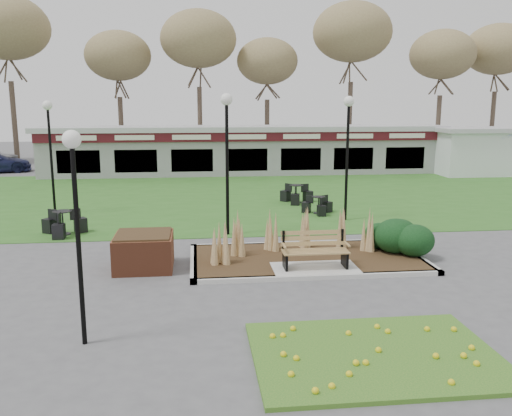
{
  "coord_description": "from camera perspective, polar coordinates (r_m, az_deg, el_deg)",
  "views": [
    {
      "loc": [
        -3.0,
        -12.98,
        4.32
      ],
      "look_at": [
        -1.32,
        2.0,
        1.36
      ],
      "focal_mm": 38.0,
      "sensor_mm": 36.0,
      "label": 1
    }
  ],
  "objects": [
    {
      "name": "lamp_post_mid_left",
      "position": [
        22.28,
        -20.93,
        7.47
      ],
      "size": [
        0.36,
        0.36,
        4.38
      ],
      "color": "black",
      "rests_on": "ground"
    },
    {
      "name": "lamp_post_far_right",
      "position": [
        19.96,
        9.66,
        8.03
      ],
      "size": [
        0.38,
        0.38,
        4.54
      ],
      "color": "black",
      "rests_on": "ground"
    },
    {
      "name": "food_pavilion",
      "position": [
        33.2,
        -1.19,
        6.17
      ],
      "size": [
        24.6,
        3.4,
        2.9
      ],
      "color": "gray",
      "rests_on": "ground"
    },
    {
      "name": "ground",
      "position": [
        14.0,
        6.35,
        -6.94
      ],
      "size": [
        100.0,
        100.0,
        0.0
      ],
      "primitive_type": "plane",
      "color": "#515154",
      "rests_on": "ground"
    },
    {
      "name": "lawn",
      "position": [
        25.53,
        0.45,
        1.37
      ],
      "size": [
        34.0,
        16.0,
        0.02
      ],
      "primitive_type": "cube",
      "color": "#2D621F",
      "rests_on": "ground"
    },
    {
      "name": "planting_bed",
      "position": [
        15.47,
        9.9,
        -3.88
      ],
      "size": [
        6.75,
        3.4,
        1.27
      ],
      "color": "#362815",
      "rests_on": "ground"
    },
    {
      "name": "park_bench",
      "position": [
        14.07,
        6.18,
        -4.35
      ],
      "size": [
        1.7,
        0.66,
        0.93
      ],
      "color": "olive",
      "rests_on": "ground"
    },
    {
      "name": "flower_bed",
      "position": [
        9.86,
        12.4,
        -14.7
      ],
      "size": [
        4.2,
        3.0,
        0.16
      ],
      "color": "#235F1B",
      "rests_on": "ground"
    },
    {
      "name": "bistro_set_c",
      "position": [
        23.58,
        4.25,
        1.19
      ],
      "size": [
        1.42,
        1.42,
        0.78
      ],
      "color": "black",
      "rests_on": "ground"
    },
    {
      "name": "service_hut",
      "position": [
        35.22,
        21.69,
        5.63
      ],
      "size": [
        4.4,
        3.4,
        2.83
      ],
      "color": "silver",
      "rests_on": "ground"
    },
    {
      "name": "lamp_post_mid_right",
      "position": [
        17.48,
        -3.09,
        7.89
      ],
      "size": [
        0.38,
        0.38,
        4.6
      ],
      "color": "black",
      "rests_on": "ground"
    },
    {
      "name": "car_black",
      "position": [
        36.82,
        -15.98,
        5.12
      ],
      "size": [
        4.84,
        2.32,
        1.53
      ],
      "primitive_type": "imported",
      "rotation": [
        0.0,
        0.0,
        1.73
      ],
      "color": "black",
      "rests_on": "ground"
    },
    {
      "name": "tree_backdrop",
      "position": [
        41.29,
        -2.29,
        16.69
      ],
      "size": [
        47.24,
        5.24,
        10.36
      ],
      "color": "#47382B",
      "rests_on": "ground"
    },
    {
      "name": "bistro_set_a",
      "position": [
        18.94,
        -19.64,
        -1.86
      ],
      "size": [
        1.5,
        1.3,
        0.79
      ],
      "color": "black",
      "rests_on": "ground"
    },
    {
      "name": "lamp_post_near_left",
      "position": [
        9.82,
        -18.52,
        1.7
      ],
      "size": [
        0.32,
        0.32,
        3.86
      ],
      "color": "black",
      "rests_on": "ground"
    },
    {
      "name": "bistro_set_b",
      "position": [
        21.37,
        6.58,
        0.02
      ],
      "size": [
        1.27,
        1.11,
        0.68
      ],
      "color": "black",
      "rests_on": "ground"
    },
    {
      "name": "brick_planter",
      "position": [
        14.57,
        -11.71,
        -4.44
      ],
      "size": [
        1.5,
        1.5,
        0.95
      ],
      "color": "brown",
      "rests_on": "ground"
    }
  ]
}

